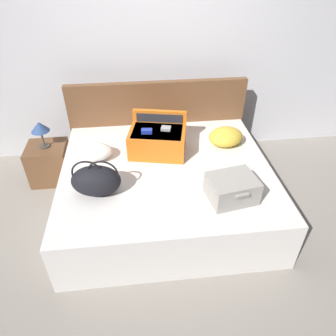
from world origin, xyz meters
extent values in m
plane|color=gray|center=(0.00, 0.00, 0.00)|extent=(12.00, 12.00, 0.00)
cube|color=silver|center=(0.00, 1.65, 1.30)|extent=(8.00, 0.10, 2.60)
cube|color=silver|center=(0.00, 0.40, 0.26)|extent=(2.05, 1.81, 0.53)
cube|color=brown|center=(0.00, 1.34, 0.52)|extent=(2.09, 0.08, 1.04)
cube|color=#D16619|center=(-0.06, 0.68, 0.66)|extent=(0.63, 0.49, 0.26)
cube|color=#28282D|center=(-0.06, 0.68, 0.70)|extent=(0.56, 0.43, 0.18)
cube|color=#1E33A5|center=(-0.17, 0.66, 0.81)|extent=(0.11, 0.07, 0.05)
cube|color=#99999E|center=(0.03, 0.70, 0.80)|extent=(0.11, 0.10, 0.03)
cube|color=#D16619|center=(-0.02, 0.89, 0.72)|extent=(0.56, 0.16, 0.38)
cube|color=#28282D|center=(-0.02, 0.86, 0.72)|extent=(0.47, 0.11, 0.32)
cube|color=gray|center=(0.51, -0.09, 0.61)|extent=(0.44, 0.38, 0.17)
cube|color=#28282D|center=(0.51, -0.09, 0.64)|extent=(0.39, 0.33, 0.12)
cube|color=black|center=(0.45, -0.15, 0.71)|extent=(0.11, 0.13, 0.03)
cube|color=gray|center=(0.51, -0.09, 0.72)|extent=(0.44, 0.38, 0.04)
cube|color=gray|center=(0.54, -0.26, 0.70)|extent=(0.12, 0.04, 0.02)
ellipsoid|color=black|center=(-0.64, 0.10, 0.67)|extent=(0.46, 0.31, 0.28)
torus|color=black|center=(-0.71, 0.11, 0.74)|extent=(0.27, 0.05, 0.27)
torus|color=black|center=(-0.58, 0.09, 0.74)|extent=(0.27, 0.05, 0.27)
ellipsoid|color=white|center=(-0.73, 0.65, 0.61)|extent=(0.42, 0.29, 0.16)
ellipsoid|color=gold|center=(0.68, 0.75, 0.63)|extent=(0.41, 0.35, 0.20)
cube|color=brown|center=(-1.31, 1.05, 0.23)|extent=(0.44, 0.40, 0.45)
cylinder|color=#3F3833|center=(-1.31, 1.05, 0.46)|extent=(0.11, 0.11, 0.02)
cylinder|color=#4C443D|center=(-1.31, 1.05, 0.56)|extent=(0.02, 0.02, 0.19)
cone|color=navy|center=(-1.31, 1.05, 0.71)|extent=(0.20, 0.20, 0.11)
camera|label=1|loc=(-0.26, -2.06, 2.38)|focal=33.53mm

